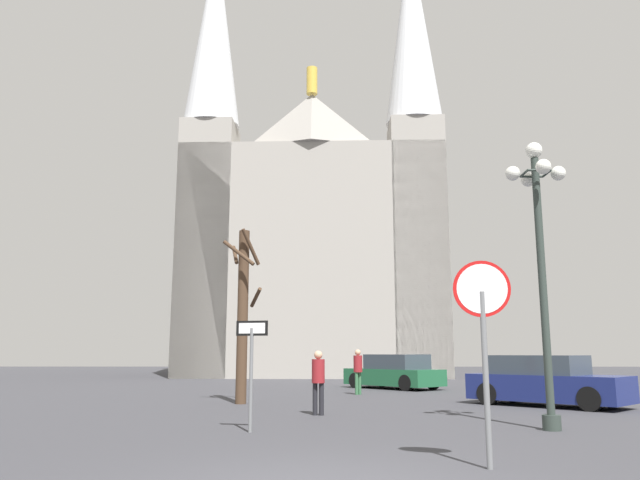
# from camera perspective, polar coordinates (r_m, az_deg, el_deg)

# --- Properties ---
(cathedral) EXTENTS (16.93, 12.17, 30.59)m
(cathedral) POSITION_cam_1_polar(r_m,az_deg,el_deg) (41.82, -0.54, -0.04)
(cathedral) COLOR gray
(cathedral) RESTS_ON ground
(stop_sign) EXTENTS (0.78, 0.14, 2.78)m
(stop_sign) POSITION_cam_1_polar(r_m,az_deg,el_deg) (8.80, 14.89, -7.20)
(stop_sign) COLOR slate
(stop_sign) RESTS_ON ground
(one_way_arrow_sign) EXTENTS (0.64, 0.19, 2.13)m
(one_way_arrow_sign) POSITION_cam_1_polar(r_m,az_deg,el_deg) (12.34, -6.38, -10.86)
(one_way_arrow_sign) COLOR slate
(one_way_arrow_sign) RESTS_ON ground
(street_lamp) EXTENTS (1.27, 1.27, 5.94)m
(street_lamp) POSITION_cam_1_polar(r_m,az_deg,el_deg) (13.56, 19.72, -0.35)
(street_lamp) COLOR #2D3833
(street_lamp) RESTS_ON ground
(bare_tree) EXTENTS (1.22, 1.22, 5.26)m
(bare_tree) POSITION_cam_1_polar(r_m,az_deg,el_deg) (19.08, -7.16, -6.50)
(bare_tree) COLOR #473323
(bare_tree) RESTS_ON ground
(parked_car_near_green) EXTENTS (4.19, 4.38, 1.43)m
(parked_car_near_green) POSITION_cam_1_polar(r_m,az_deg,el_deg) (26.84, 6.92, -12.10)
(parked_car_near_green) COLOR #1E5B38
(parked_car_near_green) RESTS_ON ground
(parked_car_far_navy) EXTENTS (4.32, 4.25, 1.43)m
(parked_car_far_navy) POSITION_cam_1_polar(r_m,az_deg,el_deg) (19.28, 20.18, -12.25)
(parked_car_far_navy) COLOR navy
(parked_car_far_navy) RESTS_ON ground
(pedestrian_walking) EXTENTS (0.32, 0.32, 1.56)m
(pedestrian_walking) POSITION_cam_1_polar(r_m,az_deg,el_deg) (15.56, -0.16, -12.52)
(pedestrian_walking) COLOR black
(pedestrian_walking) RESTS_ON ground
(pedestrian_standing) EXTENTS (0.32, 0.32, 1.62)m
(pedestrian_standing) POSITION_cam_1_polar(r_m,az_deg,el_deg) (23.03, 3.53, -11.69)
(pedestrian_standing) COLOR #33663F
(pedestrian_standing) RESTS_ON ground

